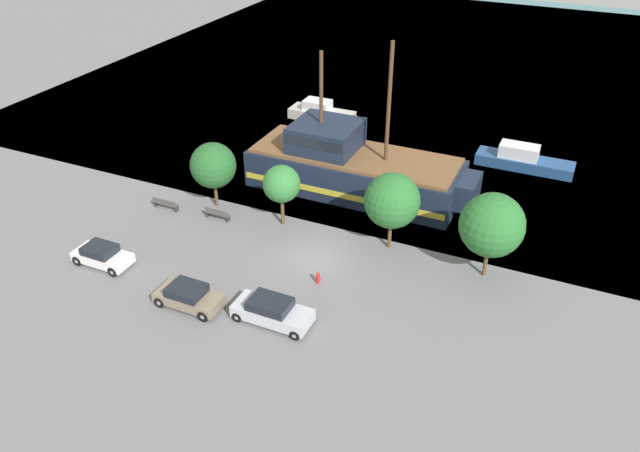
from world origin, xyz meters
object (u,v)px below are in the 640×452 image
Objects in this scene: bench_promenade_east at (217,214)px; bench_promenade_west at (165,204)px; pirate_ship at (353,167)px; moored_boat_outer at (523,160)px; parked_car_curb_front at (102,255)px; moored_boat_dockside at (321,112)px; fire_hydrant at (318,278)px; parked_car_curb_rear at (272,311)px; parked_car_curb_mid at (189,296)px.

bench_promenade_west is at bearing -175.17° from bench_promenade_east.
pirate_ship is 2.23× the size of moored_boat_outer.
moored_boat_outer reaches higher than parked_car_curb_front.
moored_boat_outer is at bearing -7.58° from moored_boat_dockside.
bench_promenade_east is at bearing 4.83° from bench_promenade_west.
pirate_ship is 12.40m from fire_hydrant.
parked_car_curb_front is 12.49m from parked_car_curb_rear.
parked_car_curb_rear is at bearing -83.81° from pirate_ship.
pirate_ship is 9.61× the size of bench_promenade_east.
fire_hydrant is 0.39× the size of bench_promenade_west.
bench_promenade_west is at bearing 133.13° from parked_car_curb_mid.
fire_hydrant is (2.63, -12.03, -1.48)m from pirate_ship.
parked_car_curb_mid is 9.69m from bench_promenade_east.
fire_hydrant is (-8.77, -21.33, -0.30)m from moored_boat_outer.
parked_car_curb_rear reaches higher than bench_promenade_east.
moored_boat_dockside is at bearing 172.42° from moored_boat_outer.
pirate_ship is 4.57× the size of parked_car_curb_front.
parked_car_curb_mid is at bearing -171.40° from parked_car_curb_rear.
parked_car_curb_mid is 5.18× the size of fire_hydrant.
moored_boat_outer is 33.54m from parked_car_curb_front.
parked_car_curb_rear is 15.24m from bench_promenade_west.
fire_hydrant is 0.42× the size of bench_promenade_east.
parked_car_curb_rear is at bearing -1.85° from parked_car_curb_front.
moored_boat_outer is 10.20× the size of fire_hydrant.
moored_boat_outer reaches higher than fire_hydrant.
parked_car_curb_front reaches higher than bench_promenade_east.
parked_car_curb_rear is (9.85, -28.22, 0.02)m from moored_boat_dockside.
parked_car_curb_rear is (12.48, -0.40, 0.05)m from parked_car_curb_front.
bench_promenade_east is at bearing 64.81° from parked_car_curb_front.
fire_hydrant is (0.86, 4.30, -0.31)m from parked_car_curb_rear.
moored_boat_outer is 3.98× the size of bench_promenade_west.
parked_car_curb_front reaches higher than parked_car_curb_mid.
bench_promenade_east is at bearing -136.58° from moored_boat_outer.
bench_promenade_west is (-8.02, 8.56, -0.22)m from parked_car_curb_mid.
moored_boat_outer is at bearing 48.77° from parked_car_curb_front.
bench_promenade_east is at bearing 112.89° from parked_car_curb_mid.
bench_promenade_west is (-0.61, 7.39, -0.23)m from parked_car_curb_front.
bench_promenade_west is at bearing 94.70° from parked_car_curb_front.
parked_car_curb_front is at bearing -85.30° from bench_promenade_west.
moored_boat_dockside is 8.26× the size of fire_hydrant.
moored_boat_outer reaches higher than parked_car_curb_mid.
parked_car_curb_rear reaches higher than bench_promenade_west.
moored_boat_dockside is 0.81× the size of moored_boat_outer.
bench_promenade_west is (-22.71, -17.83, -0.27)m from moored_boat_outer.
moored_boat_outer is at bearing 39.22° from pirate_ship.
moored_boat_dockside is at bearing 80.99° from bench_promenade_west.
moored_boat_outer reaches higher than bench_promenade_east.
parked_car_curb_rear is at bearing -101.35° from fire_hydrant.
bench_promenade_east is 0.92× the size of bench_promenade_west.
bench_promenade_west reaches higher than fire_hydrant.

